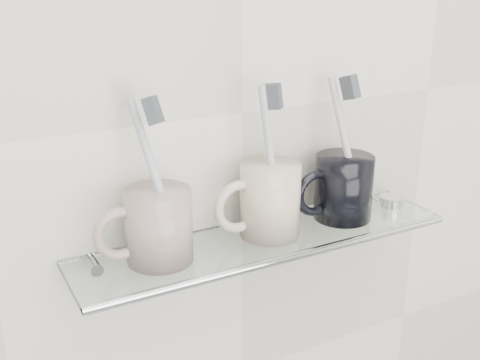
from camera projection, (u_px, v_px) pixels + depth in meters
wall_back at (242, 113)px, 0.77m from camera, size 2.50×0.00×2.50m
shelf_glass at (265, 240)px, 0.77m from camera, size 0.50×0.12×0.01m
shelf_rail at (288, 258)px, 0.73m from camera, size 0.50×0.01×0.01m
bracket_left at (94, 269)px, 0.72m from camera, size 0.02×0.03×0.02m
bracket_right at (369, 206)px, 0.91m from camera, size 0.02×0.03×0.02m
mug_left at (159, 226)px, 0.70m from camera, size 0.08×0.08×0.09m
mug_left_handle at (121, 234)px, 0.68m from camera, size 0.06×0.01×0.06m
toothbrush_left at (156, 180)px, 0.68m from camera, size 0.05×0.07×0.18m
bristles_left at (153, 110)px, 0.65m from camera, size 0.03×0.03×0.04m
mug_center at (270, 200)px, 0.76m from camera, size 0.09×0.09×0.09m
mug_center_handle at (239, 207)px, 0.74m from camera, size 0.07×0.01×0.07m
toothbrush_center at (271, 160)px, 0.74m from camera, size 0.04×0.02×0.19m
bristles_center at (272, 96)px, 0.72m from camera, size 0.03×0.03×0.03m
mug_right at (344, 187)px, 0.81m from camera, size 0.10×0.10×0.09m
mug_right_handle at (316, 193)px, 0.79m from camera, size 0.07×0.01×0.07m
toothbrush_right at (346, 147)px, 0.79m from camera, size 0.04×0.06×0.19m
bristles_right at (350, 87)px, 0.77m from camera, size 0.02×0.03×0.04m
chrome_cap at (392, 201)px, 0.87m from camera, size 0.03×0.03×0.01m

